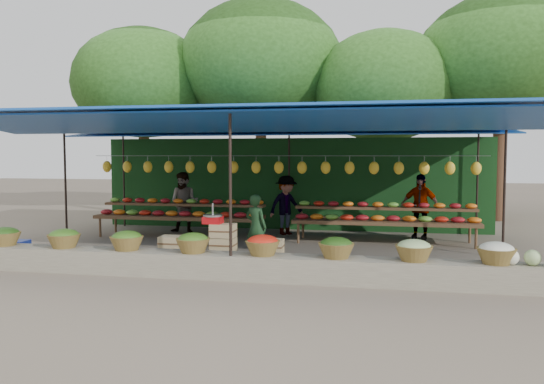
% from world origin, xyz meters
% --- Properties ---
extents(ground, '(60.00, 60.00, 0.00)m').
position_xyz_m(ground, '(0.00, 0.00, 0.00)').
color(ground, brown).
rests_on(ground, ground).
extents(stone_curb, '(10.60, 0.55, 0.40)m').
position_xyz_m(stone_curb, '(0.00, -2.75, 0.20)').
color(stone_curb, '#6C6457').
rests_on(stone_curb, ground).
extents(stall_canopy, '(10.80, 6.60, 2.82)m').
position_xyz_m(stall_canopy, '(0.00, 0.06, 2.68)').
color(stall_canopy, black).
rests_on(stall_canopy, ground).
extents(produce_baskets, '(8.98, 0.58, 0.34)m').
position_xyz_m(produce_baskets, '(-0.10, -2.75, 0.56)').
color(produce_baskets, brown).
rests_on(produce_baskets, stone_curb).
extents(netting_backdrop, '(10.60, 0.06, 2.50)m').
position_xyz_m(netting_backdrop, '(0.00, 3.15, 1.25)').
color(netting_backdrop, '#174219').
rests_on(netting_backdrop, ground).
extents(tree_row, '(16.51, 5.50, 7.12)m').
position_xyz_m(tree_row, '(0.50, 6.09, 4.70)').
color(tree_row, '#3D2116').
rests_on(tree_row, ground).
extents(fruit_table_left, '(4.21, 0.95, 0.93)m').
position_xyz_m(fruit_table_left, '(-2.49, 1.35, 0.61)').
color(fruit_table_left, brown).
rests_on(fruit_table_left, ground).
extents(fruit_table_right, '(4.21, 0.95, 0.93)m').
position_xyz_m(fruit_table_right, '(2.51, 1.35, 0.61)').
color(fruit_table_right, brown).
rests_on(fruit_table_right, ground).
extents(crate_counter, '(2.35, 0.35, 0.77)m').
position_xyz_m(crate_counter, '(-0.49, -1.78, 0.31)').
color(crate_counter, tan).
rests_on(crate_counter, ground).
extents(weighing_scale, '(0.36, 0.36, 0.38)m').
position_xyz_m(weighing_scale, '(-0.66, -1.78, 0.86)').
color(weighing_scale, red).
rests_on(weighing_scale, crate_counter).
extents(vendor_seated, '(0.55, 0.46, 1.28)m').
position_xyz_m(vendor_seated, '(0.01, -1.13, 0.64)').
color(vendor_seated, '#1A3A1D').
rests_on(vendor_seated, ground).
extents(customer_left, '(0.79, 0.62, 1.59)m').
position_xyz_m(customer_left, '(-2.62, 1.97, 0.80)').
color(customer_left, slate).
rests_on(customer_left, ground).
extents(customer_mid, '(1.10, 1.07, 1.51)m').
position_xyz_m(customer_mid, '(0.05, 2.16, 0.76)').
color(customer_mid, slate).
rests_on(customer_mid, ground).
extents(customer_right, '(1.00, 0.62, 1.58)m').
position_xyz_m(customer_right, '(3.35, 2.14, 0.79)').
color(customer_right, slate).
rests_on(customer_right, ground).
extents(blue_crate_front, '(0.56, 0.43, 0.31)m').
position_xyz_m(blue_crate_front, '(-4.87, -1.74, 0.16)').
color(blue_crate_front, navy).
rests_on(blue_crate_front, ground).
extents(blue_crate_back, '(0.54, 0.44, 0.28)m').
position_xyz_m(blue_crate_back, '(-4.89, -1.95, 0.14)').
color(blue_crate_back, navy).
rests_on(blue_crate_back, ground).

